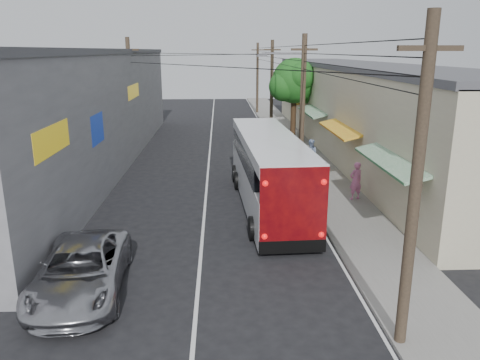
{
  "coord_description": "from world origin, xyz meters",
  "views": [
    {
      "loc": [
        0.73,
        -12.06,
        7.16
      ],
      "look_at": [
        1.61,
        7.73,
        1.65
      ],
      "focal_mm": 35.0,
      "sensor_mm": 36.0,
      "label": 1
    }
  ],
  "objects_px": {
    "pedestrian_near": "(356,181)",
    "pedestrian_far": "(310,154)",
    "parked_suv": "(278,150)",
    "parked_car_mid": "(270,137)",
    "coach_bus": "(268,170)",
    "jeepney": "(81,270)",
    "parked_car_far": "(256,129)"
  },
  "relations": [
    {
      "from": "parked_suv",
      "to": "coach_bus",
      "type": "bearing_deg",
      "value": -108.0
    },
    {
      "from": "parked_car_far",
      "to": "coach_bus",
      "type": "bearing_deg",
      "value": -92.16
    },
    {
      "from": "parked_car_mid",
      "to": "pedestrian_far",
      "type": "xyz_separation_m",
      "value": [
        1.7,
        -7.3,
        0.24
      ]
    },
    {
      "from": "parked_car_far",
      "to": "pedestrian_far",
      "type": "relative_size",
      "value": 2.61
    },
    {
      "from": "coach_bus",
      "to": "parked_car_mid",
      "type": "relative_size",
      "value": 2.56
    },
    {
      "from": "parked_suv",
      "to": "parked_car_far",
      "type": "xyz_separation_m",
      "value": [
        -0.8,
        9.0,
        -0.06
      ]
    },
    {
      "from": "parked_suv",
      "to": "pedestrian_near",
      "type": "relative_size",
      "value": 3.1
    },
    {
      "from": "pedestrian_far",
      "to": "parked_car_mid",
      "type": "bearing_deg",
      "value": -60.05
    },
    {
      "from": "jeepney",
      "to": "parked_car_mid",
      "type": "bearing_deg",
      "value": 65.56
    },
    {
      "from": "coach_bus",
      "to": "parked_suv",
      "type": "relative_size",
      "value": 2.05
    },
    {
      "from": "jeepney",
      "to": "pedestrian_far",
      "type": "relative_size",
      "value": 3.02
    },
    {
      "from": "parked_suv",
      "to": "parked_car_far",
      "type": "distance_m",
      "value": 9.04
    },
    {
      "from": "pedestrian_near",
      "to": "pedestrian_far",
      "type": "distance_m",
      "value": 6.4
    },
    {
      "from": "pedestrian_near",
      "to": "pedestrian_far",
      "type": "xyz_separation_m",
      "value": [
        -1.01,
        6.32,
        -0.03
      ]
    },
    {
      "from": "parked_car_mid",
      "to": "parked_car_far",
      "type": "height_order",
      "value": "parked_car_mid"
    },
    {
      "from": "parked_suv",
      "to": "parked_car_mid",
      "type": "relative_size",
      "value": 1.25
    },
    {
      "from": "parked_suv",
      "to": "pedestrian_near",
      "type": "xyz_separation_m",
      "value": [
        2.71,
        -8.52,
        0.21
      ]
    },
    {
      "from": "coach_bus",
      "to": "jeepney",
      "type": "relative_size",
      "value": 2.17
    },
    {
      "from": "parked_suv",
      "to": "jeepney",
      "type": "bearing_deg",
      "value": -123.24
    },
    {
      "from": "parked_car_mid",
      "to": "parked_suv",
      "type": "bearing_deg",
      "value": -91.61
    },
    {
      "from": "parked_car_far",
      "to": "pedestrian_far",
      "type": "xyz_separation_m",
      "value": [
        2.5,
        -11.19,
        0.25
      ]
    },
    {
      "from": "coach_bus",
      "to": "pedestrian_far",
      "type": "height_order",
      "value": "coach_bus"
    },
    {
      "from": "pedestrian_far",
      "to": "parked_suv",
      "type": "bearing_deg",
      "value": -35.35
    },
    {
      "from": "jeepney",
      "to": "parked_suv",
      "type": "distance_m",
      "value": 18.83
    },
    {
      "from": "parked_car_mid",
      "to": "pedestrian_near",
      "type": "bearing_deg",
      "value": -80.36
    },
    {
      "from": "coach_bus",
      "to": "parked_suv",
      "type": "distance_m",
      "value": 9.09
    },
    {
      "from": "parked_suv",
      "to": "parked_car_mid",
      "type": "bearing_deg",
      "value": 82.22
    },
    {
      "from": "jeepney",
      "to": "parked_car_far",
      "type": "distance_m",
      "value": 27.0
    },
    {
      "from": "parked_car_far",
      "to": "jeepney",
      "type": "bearing_deg",
      "value": -105.26
    },
    {
      "from": "parked_suv",
      "to": "pedestrian_near",
      "type": "bearing_deg",
      "value": -80.14
    },
    {
      "from": "jeepney",
      "to": "parked_car_mid",
      "type": "distance_m",
      "value": 23.54
    },
    {
      "from": "coach_bus",
      "to": "pedestrian_near",
      "type": "bearing_deg",
      "value": 2.43
    }
  ]
}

